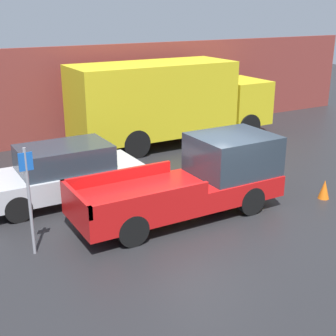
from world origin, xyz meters
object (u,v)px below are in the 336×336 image
object	(u,v)px
car	(62,173)
parking_sign	(29,196)
pickup_truck	(198,179)
traffic_cone	(324,189)
delivery_truck	(168,100)

from	to	relation	value
car	parking_sign	world-z (taller)	parking_sign
pickup_truck	traffic_cone	xyz separation A→B (m)	(3.65, -1.08, -0.65)
pickup_truck	delivery_truck	size ratio (longest dim) A/B	0.67
delivery_truck	pickup_truck	bearing A→B (deg)	-113.07
delivery_truck	parking_sign	bearing A→B (deg)	-138.24
delivery_truck	traffic_cone	size ratio (longest dim) A/B	14.88
pickup_truck	delivery_truck	bearing A→B (deg)	66.93
delivery_truck	parking_sign	world-z (taller)	delivery_truck
pickup_truck	parking_sign	bearing A→B (deg)	-178.55
parking_sign	traffic_cone	size ratio (longest dim) A/B	4.42
pickup_truck	car	xyz separation A→B (m)	(-2.88, 2.56, -0.12)
parking_sign	pickup_truck	bearing A→B (deg)	1.45
pickup_truck	traffic_cone	world-z (taller)	pickup_truck
parking_sign	car	bearing A→B (deg)	60.01
car	pickup_truck	bearing A→B (deg)	-41.69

